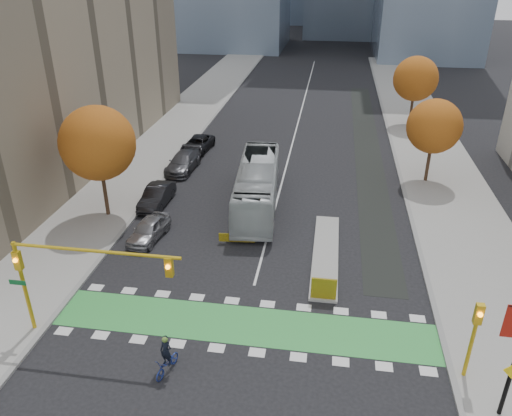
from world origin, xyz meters
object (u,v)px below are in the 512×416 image
(tree_east_near, at_px, (434,126))
(cyclist, at_px, (167,360))
(parked_car_c, at_px, (183,162))
(tree_west, at_px, (98,143))
(bus, at_px, (257,185))
(parked_car_d, at_px, (198,144))
(tree_east_far, at_px, (416,79))
(parked_car_b, at_px, (157,196))
(traffic_signal_east, at_px, (475,330))
(hazard_board, at_px, (324,289))
(parked_car_a, at_px, (149,229))
(traffic_signal_west, at_px, (69,268))

(tree_east_near, height_order, cyclist, tree_east_near)
(parked_car_c, bearing_deg, tree_west, -104.80)
(bus, bearing_deg, parked_car_d, 119.92)
(tree_east_far, distance_m, parked_car_c, 27.56)
(parked_car_b, bearing_deg, traffic_signal_east, -35.63)
(cyclist, relative_size, parked_car_d, 0.42)
(hazard_board, relative_size, parked_car_c, 0.26)
(traffic_signal_east, height_order, parked_car_a, traffic_signal_east)
(cyclist, height_order, parked_car_a, cyclist)
(tree_east_near, relative_size, parked_car_d, 1.44)
(hazard_board, xyz_separation_m, parked_car_c, (-13.00, 17.15, -0.03))
(tree_east_near, relative_size, bus, 0.58)
(hazard_board, distance_m, tree_east_near, 19.93)
(tree_east_near, xyz_separation_m, parked_car_d, (-21.00, 4.35, -4.18))
(tree_east_far, bearing_deg, tree_west, -133.30)
(tree_east_near, height_order, parked_car_d, tree_east_near)
(tree_east_near, height_order, parked_car_c, tree_east_near)
(traffic_signal_east, relative_size, parked_car_a, 0.97)
(bus, height_order, parked_car_d, bus)
(tree_west, distance_m, parked_car_a, 6.98)
(traffic_signal_west, xyz_separation_m, bus, (6.53, 15.85, -2.34))
(hazard_board, relative_size, bus, 0.12)
(parked_car_b, bearing_deg, cyclist, -68.10)
(cyclist, relative_size, parked_car_a, 0.49)
(parked_car_c, height_order, parked_car_d, parked_car_c)
(hazard_board, bearing_deg, parked_car_d, 120.40)
(cyclist, height_order, bus, bus)
(traffic_signal_east, relative_size, cyclist, 2.01)
(traffic_signal_west, xyz_separation_m, traffic_signal_east, (18.43, 0.00, -1.30))
(tree_east_far, bearing_deg, cyclist, -110.89)
(hazard_board, relative_size, parked_car_d, 0.29)
(parked_car_a, distance_m, parked_car_b, 5.13)
(parked_car_c, bearing_deg, parked_car_a, -81.61)
(bus, height_order, parked_car_c, bus)
(traffic_signal_west, bearing_deg, parked_car_a, 89.56)
(hazard_board, relative_size, tree_west, 0.17)
(traffic_signal_east, bearing_deg, hazard_board, 144.08)
(tree_west, distance_m, parked_car_b, 6.13)
(tree_east_near, relative_size, traffic_signal_west, 0.83)
(tree_west, bearing_deg, hazard_board, -25.99)
(cyclist, xyz_separation_m, parked_car_c, (-6.14, 23.61, 0.09))
(bus, xyz_separation_m, parked_car_c, (-7.60, 6.01, -0.92))
(hazard_board, xyz_separation_m, parked_car_a, (-11.85, 5.05, -0.08))
(tree_east_far, distance_m, parked_car_d, 24.87)
(tree_west, relative_size, parked_car_d, 1.67)
(parked_car_b, relative_size, parked_car_c, 0.87)
(tree_east_near, relative_size, tree_east_far, 0.92)
(traffic_signal_west, distance_m, parked_car_d, 27.09)
(cyclist, bearing_deg, parked_car_d, 117.22)
(hazard_board, bearing_deg, traffic_signal_east, -35.92)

